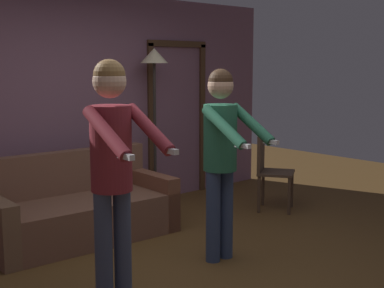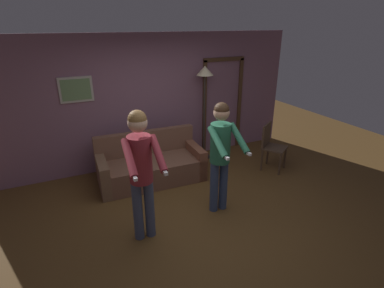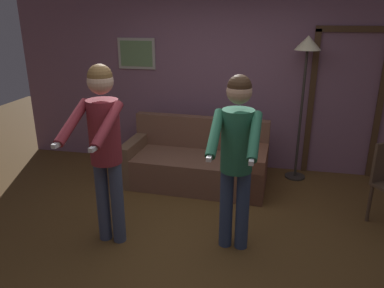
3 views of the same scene
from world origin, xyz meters
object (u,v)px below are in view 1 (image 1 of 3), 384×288
Objects in this scene: person_standing_right at (222,146)px; torchiere_lamp at (154,75)px; person_standing_left at (113,158)px; couch at (79,212)px; dining_chair_distant at (269,167)px.

torchiere_lamp is at bearing 69.52° from person_standing_right.
torchiere_lamp is 2.85m from person_standing_left.
torchiere_lamp is at bearing 46.11° from person_standing_left.
couch is 1.07× the size of person_standing_left.
torchiere_lamp is 2.09m from person_standing_right.
couch is 1.11× the size of person_standing_right.
person_standing_left reaches higher than couch.
dining_chair_distant is (2.89, 0.97, -0.59)m from person_standing_left.
torchiere_lamp is (1.36, 0.48, 1.37)m from couch.
couch is 0.98× the size of torchiere_lamp.
torchiere_lamp is 1.08× the size of person_standing_left.
person_standing_left reaches higher than person_standing_right.
torchiere_lamp is 1.13× the size of person_standing_right.
person_standing_left is at bearing -173.35° from person_standing_right.
couch is at bearing 69.24° from person_standing_left.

